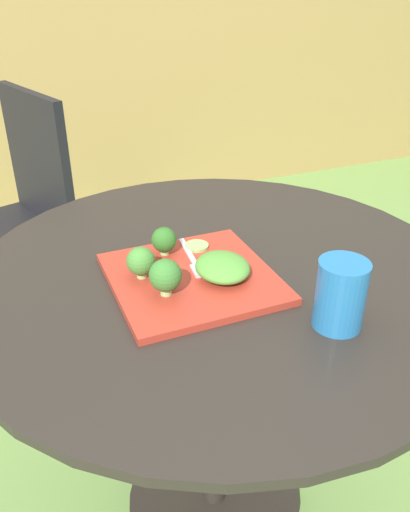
# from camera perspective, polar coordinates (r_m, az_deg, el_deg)

# --- Properties ---
(ground_plane) EXTENTS (12.00, 12.00, 0.00)m
(ground_plane) POSITION_cam_1_polar(r_m,az_deg,el_deg) (1.52, 1.01, -25.57)
(ground_plane) COLOR #70994C
(bamboo_fence) EXTENTS (8.00, 0.08, 1.66)m
(bamboo_fence) POSITION_cam_1_polar(r_m,az_deg,el_deg) (2.96, -16.47, 20.15)
(bamboo_fence) COLOR #9E7F47
(bamboo_fence) RESTS_ON ground_plane
(patio_table) EXTENTS (0.98, 0.98, 0.73)m
(patio_table) POSITION_cam_1_polar(r_m,az_deg,el_deg) (1.16, 1.22, -11.43)
(patio_table) COLOR #28231E
(patio_table) RESTS_ON ground_plane
(patio_chair) EXTENTS (0.56, 0.56, 0.90)m
(patio_chair) POSITION_cam_1_polar(r_m,az_deg,el_deg) (1.88, -20.20, 4.97)
(patio_chair) COLOR black
(patio_chair) RESTS_ON ground_plane
(salad_plate) EXTENTS (0.29, 0.29, 0.01)m
(salad_plate) POSITION_cam_1_polar(r_m,az_deg,el_deg) (0.97, -1.43, -2.44)
(salad_plate) COLOR #AD3323
(salad_plate) RESTS_ON patio_table
(drinking_glass) EXTENTS (0.08, 0.08, 0.12)m
(drinking_glass) POSITION_cam_1_polar(r_m,az_deg,el_deg) (0.86, 14.60, -4.47)
(drinking_glass) COLOR #236BA8
(drinking_glass) RESTS_ON patio_table
(fork) EXTENTS (0.03, 0.15, 0.00)m
(fork) POSITION_cam_1_polar(r_m,az_deg,el_deg) (1.01, -1.30, -0.50)
(fork) COLOR silver
(fork) RESTS_ON salad_plate
(lettuce_mound) EXTENTS (0.10, 0.11, 0.04)m
(lettuce_mound) POSITION_cam_1_polar(r_m,az_deg,el_deg) (0.95, 1.94, -1.22)
(lettuce_mound) COLOR #519338
(lettuce_mound) RESTS_ON salad_plate
(broccoli_floret_0) EXTENTS (0.05, 0.05, 0.06)m
(broccoli_floret_0) POSITION_cam_1_polar(r_m,az_deg,el_deg) (1.02, -4.52, 1.77)
(broccoli_floret_0) COLOR #99B770
(broccoli_floret_0) RESTS_ON salad_plate
(broccoli_floret_1) EXTENTS (0.06, 0.06, 0.07)m
(broccoli_floret_1) POSITION_cam_1_polar(r_m,az_deg,el_deg) (0.89, -4.38, -2.17)
(broccoli_floret_1) COLOR #99B770
(broccoli_floret_1) RESTS_ON salad_plate
(broccoli_floret_2) EXTENTS (0.05, 0.05, 0.06)m
(broccoli_floret_2) POSITION_cam_1_polar(r_m,az_deg,el_deg) (0.95, -7.09, -0.56)
(broccoli_floret_2) COLOR #99B770
(broccoli_floret_2) RESTS_ON salad_plate
(cucumber_slice_0) EXTENTS (0.05, 0.05, 0.01)m
(cucumber_slice_0) POSITION_cam_1_polar(r_m,az_deg,el_deg) (1.06, -0.92, 1.11)
(cucumber_slice_0) COLOR #8EB766
(cucumber_slice_0) RESTS_ON salad_plate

